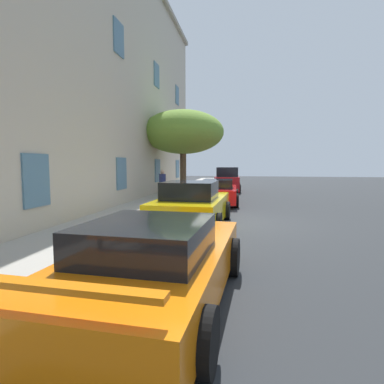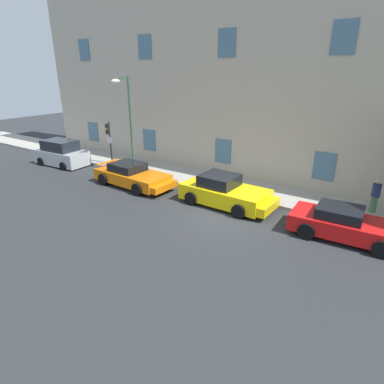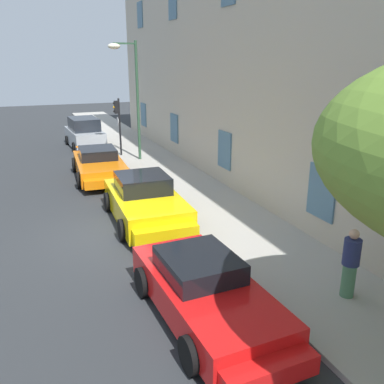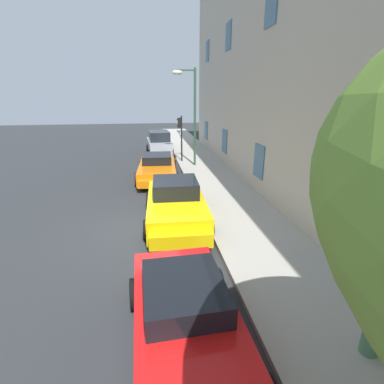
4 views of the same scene
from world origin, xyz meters
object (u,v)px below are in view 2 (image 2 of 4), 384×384
Objects in this scene: street_lamp at (125,107)px; sportscar_white_middle at (351,226)px; hatchback_distant at (61,154)px; sportscar_red_lead at (134,176)px; sportscar_yellow_flank at (227,193)px; pedestrian_admiring at (375,196)px; traffic_light at (109,137)px.

sportscar_white_middle is at bearing -8.01° from street_lamp.
sportscar_red_lead is at bearing -3.29° from hatchback_distant.
sportscar_yellow_flank is 1.02× the size of sportscar_white_middle.
sportscar_red_lead is 11.51m from sportscar_white_middle.
street_lamp reaches higher than hatchback_distant.
pedestrian_admiring is (14.43, 1.17, -3.22)m from street_lamp.
pedestrian_admiring is (0.50, 3.13, 0.37)m from sportscar_white_middle.
traffic_light is at bearing 172.57° from sportscar_yellow_flank.
hatchback_distant is 19.58m from pedestrian_admiring.
hatchback_distant is 6.20m from street_lamp.
hatchback_distant is at bearing -161.33° from street_lamp.
sportscar_yellow_flank is at bearing -155.78° from pedestrian_admiring.
pedestrian_admiring reaches higher than sportscar_yellow_flank.
sportscar_red_lead is 3.18× the size of pedestrian_admiring.
street_lamp reaches higher than traffic_light.
sportscar_white_middle is at bearing -0.89° from hatchback_distant.
hatchback_distant is at bearing -160.03° from traffic_light.
hatchback_distant is 4.09m from traffic_light.
hatchback_distant is 0.69× the size of street_lamp.
sportscar_yellow_flank is (5.82, 0.48, 0.04)m from sportscar_red_lead.
street_lamp is 3.68× the size of pedestrian_admiring.
street_lamp reaches higher than pedestrian_admiring.
sportscar_red_lead is 1.67× the size of traffic_light.
sportscar_white_middle is 0.80× the size of street_lamp.
traffic_light is at bearing -174.46° from pedestrian_admiring.
pedestrian_admiring is at bearing 4.64° from street_lamp.
sportscar_red_lead is at bearing -175.25° from sportscar_yellow_flank.
street_lamp is (1.33, 0.36, 1.96)m from traffic_light.
traffic_light reaches higher than sportscar_yellow_flank.
sportscar_yellow_flank is at bearing 176.44° from sportscar_white_middle.
traffic_light is 0.52× the size of street_lamp.
pedestrian_admiring is at bearing 15.21° from sportscar_red_lead.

